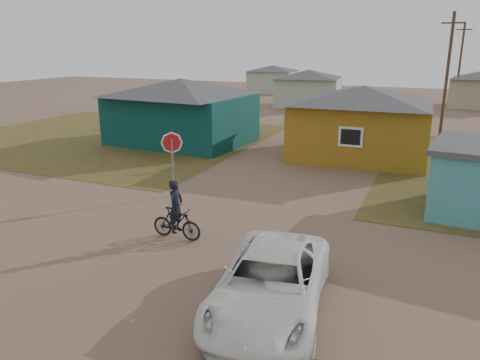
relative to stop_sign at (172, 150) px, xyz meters
name	(u,v)px	position (x,y,z in m)	size (l,w,h in m)	color
ground	(201,244)	(3.29, -3.85, -1.95)	(120.00, 120.00, 0.00)	brown
grass_nw	(108,137)	(-10.71, 9.15, -1.95)	(20.00, 18.00, 0.00)	brown
house_teal	(181,110)	(-5.21, 9.65, 0.10)	(8.93, 7.08, 4.00)	#093532
house_yellow	(362,121)	(5.79, 10.15, 0.05)	(7.72, 6.76, 3.90)	#9A6B17
house_pale_west	(308,88)	(-2.71, 30.15, -0.09)	(7.04, 6.15, 3.60)	#AAB89E
house_pale_north	(273,78)	(-10.71, 42.15, -0.20)	(6.28, 5.81, 3.40)	#AAB89E
utility_pole_near	(447,74)	(9.79, 18.15, 2.19)	(1.40, 0.20, 8.00)	#4B372D
utility_pole_far	(460,65)	(10.79, 34.15, 2.19)	(1.40, 0.20, 8.00)	#4B372D
stop_sign	(172,150)	(0.00, 0.00, 0.00)	(0.87, 0.19, 2.68)	gray
cyclist	(176,218)	(2.38, -3.73, -1.24)	(1.72, 0.62, 1.94)	black
vehicle	(270,284)	(6.59, -6.58, -1.23)	(2.39, 5.19, 1.44)	white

